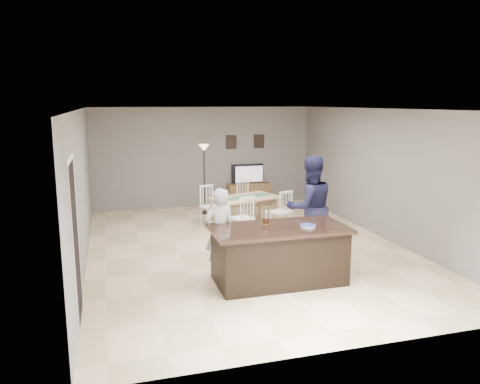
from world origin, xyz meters
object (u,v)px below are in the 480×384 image
object	(u,v)px
birthday_cake	(266,221)
dining_table	(245,202)
plate_stack	(308,226)
kitchen_island	(279,254)
television	(248,174)
man	(310,208)
woman	(219,232)
tv_console	(249,194)
floor_lamp	(204,160)

from	to	relation	value
birthday_cake	dining_table	distance (m)	3.13
plate_stack	kitchen_island	bearing A→B (deg)	164.19
television	man	bearing A→B (deg)	86.88
birthday_cake	woman	bearing A→B (deg)	156.49
man	plate_stack	world-z (taller)	man
kitchen_island	woman	xyz separation A→B (m)	(-0.84, 0.55, 0.28)
tv_console	birthday_cake	world-z (taller)	birthday_cake
kitchen_island	man	distance (m)	1.43
kitchen_island	dining_table	world-z (taller)	dining_table
birthday_cake	plate_stack	xyz separation A→B (m)	(0.57, -0.37, -0.03)
tv_console	woman	bearing A→B (deg)	-112.10
birthday_cake	dining_table	world-z (taller)	birthday_cake
woman	birthday_cake	distance (m)	0.79
tv_console	man	bearing A→B (deg)	-93.17
kitchen_island	floor_lamp	xyz separation A→B (m)	(-0.19, 4.91, 0.93)
television	tv_console	bearing A→B (deg)	90.00
plate_stack	floor_lamp	bearing A→B (deg)	97.14
birthday_cake	plate_stack	distance (m)	0.68
kitchen_island	woman	world-z (taller)	woman
man	floor_lamp	size ratio (longest dim) A/B	1.06
birthday_cake	dining_table	bearing A→B (deg)	79.88
kitchen_island	man	size ratio (longest dim) A/B	1.13
dining_table	birthday_cake	bearing A→B (deg)	-118.58
tv_console	dining_table	xyz separation A→B (m)	(-0.79, -2.26, 0.29)
man	plate_stack	xyz separation A→B (m)	(-0.51, -1.07, -0.03)
dining_table	floor_lamp	size ratio (longest dim) A/B	1.16
television	floor_lamp	world-z (taller)	floor_lamp
television	man	xyz separation A→B (m)	(-0.26, -4.69, 0.08)
television	woman	world-z (taller)	woman
television	woman	xyz separation A→B (m)	(-2.04, -5.09, -0.13)
tv_console	dining_table	distance (m)	2.41
television	kitchen_island	bearing A→B (deg)	77.99
man	birthday_cake	world-z (taller)	man
man	woman	bearing A→B (deg)	11.81
television	dining_table	distance (m)	2.48
tv_console	kitchen_island	bearing A→B (deg)	-102.16
kitchen_island	plate_stack	xyz separation A→B (m)	(0.44, -0.12, 0.46)
plate_stack	tv_console	bearing A→B (deg)	82.35
tv_console	plate_stack	bearing A→B (deg)	-97.65
kitchen_island	tv_console	world-z (taller)	kitchen_island
kitchen_island	woman	size ratio (longest dim) A/B	1.47
dining_table	plate_stack	bearing A→B (deg)	-108.02
tv_console	birthday_cake	bearing A→B (deg)	-104.11
woman	man	xyz separation A→B (m)	(1.78, 0.40, 0.22)
tv_console	dining_table	bearing A→B (deg)	-109.29
birthday_cake	floor_lamp	xyz separation A→B (m)	(-0.06, 4.66, 0.43)
woman	floor_lamp	size ratio (longest dim) A/B	0.82
kitchen_island	plate_stack	world-z (taller)	plate_stack
man	plate_stack	size ratio (longest dim) A/B	7.86
kitchen_island	birthday_cake	bearing A→B (deg)	119.37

